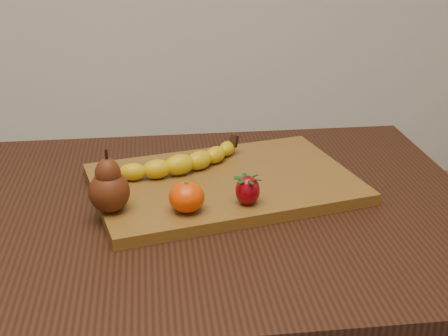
{
  "coord_description": "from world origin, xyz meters",
  "views": [
    {
      "loc": [
        -0.05,
        -0.93,
        1.23
      ],
      "look_at": [
        0.07,
        0.06,
        0.8
      ],
      "focal_mm": 50.0,
      "sensor_mm": 36.0,
      "label": 1
    }
  ],
  "objects": [
    {
      "name": "banana",
      "position": [
        -0.0,
        0.09,
        0.8
      ],
      "size": [
        0.24,
        0.15,
        0.04
      ],
      "primitive_type": null,
      "rotation": [
        0.0,
        0.0,
        0.39
      ],
      "color": "gold",
      "rests_on": "cutting_board"
    },
    {
      "name": "mandarin",
      "position": [
        0.0,
        -0.06,
        0.8
      ],
      "size": [
        0.07,
        0.07,
        0.05
      ],
      "primitive_type": "ellipsoid",
      "rotation": [
        0.0,
        0.0,
        -0.16
      ],
      "color": "#D63A02",
      "rests_on": "cutting_board"
    },
    {
      "name": "pear",
      "position": [
        -0.12,
        -0.04,
        0.83
      ],
      "size": [
        0.08,
        0.08,
        0.1
      ],
      "primitive_type": null,
      "rotation": [
        0.0,
        0.0,
        0.37
      ],
      "color": "#4C1F0C",
      "rests_on": "cutting_board"
    },
    {
      "name": "strawberry",
      "position": [
        0.1,
        -0.04,
        0.8
      ],
      "size": [
        0.05,
        0.05,
        0.05
      ],
      "primitive_type": null,
      "rotation": [
        0.0,
        0.0,
        -0.36
      ],
      "color": "maroon",
      "rests_on": "cutting_board"
    },
    {
      "name": "cutting_board",
      "position": [
        0.07,
        0.06,
        0.77
      ],
      "size": [
        0.5,
        0.39,
        0.02
      ],
      "primitive_type": "cube",
      "rotation": [
        0.0,
        0.0,
        0.22
      ],
      "color": "brown",
      "rests_on": "table"
    },
    {
      "name": "table",
      "position": [
        0.0,
        0.0,
        0.66
      ],
      "size": [
        1.0,
        0.7,
        0.76
      ],
      "color": "black",
      "rests_on": "ground"
    }
  ]
}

